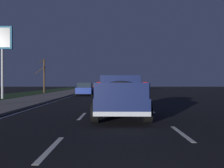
{
  "coord_description": "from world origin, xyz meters",
  "views": [
    {
      "loc": [
        -2.1,
        0.29,
        1.53
      ],
      "look_at": [
        9.25,
        0.38,
        1.47
      ],
      "focal_mm": 40.85,
      "sensor_mm": 36.0,
      "label": 1
    }
  ],
  "objects_px": {
    "gas_price_sign": "(2,44)",
    "bare_tree_far": "(44,75)",
    "sedan_red": "(94,87)",
    "pickup_truck": "(120,95)",
    "sedan_blue": "(85,89)"
  },
  "relations": [
    {
      "from": "gas_price_sign",
      "to": "bare_tree_far",
      "type": "height_order",
      "value": "gas_price_sign"
    },
    {
      "from": "sedan_red",
      "to": "bare_tree_far",
      "type": "distance_m",
      "value": 8.28
    },
    {
      "from": "pickup_truck",
      "to": "sedan_blue",
      "type": "relative_size",
      "value": 1.23
    },
    {
      "from": "pickup_truck",
      "to": "gas_price_sign",
      "type": "height_order",
      "value": "gas_price_sign"
    },
    {
      "from": "sedan_blue",
      "to": "sedan_red",
      "type": "bearing_deg",
      "value": -0.32
    },
    {
      "from": "pickup_truck",
      "to": "bare_tree_far",
      "type": "xyz_separation_m",
      "value": [
        27.69,
        11.12,
        1.73
      ]
    },
    {
      "from": "bare_tree_far",
      "to": "gas_price_sign",
      "type": "bearing_deg",
      "value": -179.63
    },
    {
      "from": "sedan_blue",
      "to": "sedan_red",
      "type": "xyz_separation_m",
      "value": [
        11.76,
        -0.07,
        0.0
      ]
    },
    {
      "from": "sedan_blue",
      "to": "bare_tree_far",
      "type": "relative_size",
      "value": 0.84
    },
    {
      "from": "sedan_blue",
      "to": "gas_price_sign",
      "type": "relative_size",
      "value": 0.63
    },
    {
      "from": "pickup_truck",
      "to": "sedan_blue",
      "type": "height_order",
      "value": "pickup_truck"
    },
    {
      "from": "pickup_truck",
      "to": "bare_tree_far",
      "type": "distance_m",
      "value": 29.89
    },
    {
      "from": "sedan_blue",
      "to": "sedan_red",
      "type": "relative_size",
      "value": 1.0
    },
    {
      "from": "bare_tree_far",
      "to": "pickup_truck",
      "type": "bearing_deg",
      "value": -158.12
    },
    {
      "from": "sedan_red",
      "to": "bare_tree_far",
      "type": "xyz_separation_m",
      "value": [
        -3.0,
        7.47,
        1.93
      ]
    }
  ]
}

